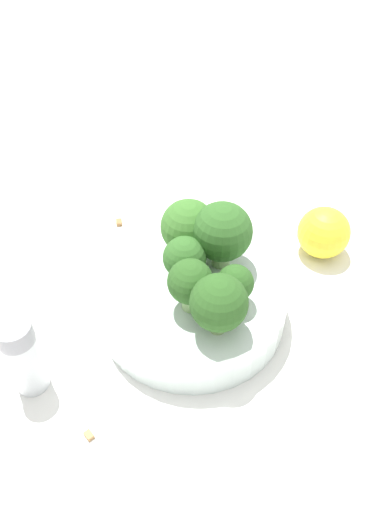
# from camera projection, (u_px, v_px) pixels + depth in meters

# --- Properties ---
(ground_plane) EXTENTS (3.00, 3.00, 0.00)m
(ground_plane) POSITION_uv_depth(u_px,v_px,m) (192.00, 315.00, 0.49)
(ground_plane) COLOR white
(bowl) EXTENTS (0.18, 0.18, 0.05)m
(bowl) POSITION_uv_depth(u_px,v_px,m) (192.00, 299.00, 0.47)
(bowl) COLOR silver
(bowl) RESTS_ON ground_plane
(broccoli_floret_0) EXTENTS (0.04, 0.04, 0.05)m
(broccoli_floret_0) POSITION_uv_depth(u_px,v_px,m) (184.00, 260.00, 0.44)
(broccoli_floret_0) COLOR #8EB770
(broccoli_floret_0) RESTS_ON bowl
(broccoli_floret_1) EXTENTS (0.05, 0.05, 0.06)m
(broccoli_floret_1) POSITION_uv_depth(u_px,v_px,m) (189.00, 228.00, 0.47)
(broccoli_floret_1) COLOR #8EB770
(broccoli_floret_1) RESTS_ON bowl
(broccoli_floret_2) EXTENTS (0.06, 0.06, 0.07)m
(broccoli_floret_2) POSITION_uv_depth(u_px,v_px,m) (222.00, 233.00, 0.45)
(broccoli_floret_2) COLOR #8EB770
(broccoli_floret_2) RESTS_ON bowl
(broccoli_floret_3) EXTENTS (0.04, 0.04, 0.05)m
(broccoli_floret_3) POSITION_uv_depth(u_px,v_px,m) (190.00, 283.00, 0.42)
(broccoli_floret_3) COLOR #8EB770
(broccoli_floret_3) RESTS_ON bowl
(broccoli_floret_4) EXTENTS (0.03, 0.03, 0.04)m
(broccoli_floret_4) POSITION_uv_depth(u_px,v_px,m) (237.00, 282.00, 0.43)
(broccoli_floret_4) COLOR #84AD66
(broccoli_floret_4) RESTS_ON bowl
(broccoli_floret_5) EXTENTS (0.05, 0.05, 0.06)m
(broccoli_floret_5) POSITION_uv_depth(u_px,v_px,m) (219.00, 303.00, 0.40)
(broccoli_floret_5) COLOR #7A9E5B
(broccoli_floret_5) RESTS_ON bowl
(pepper_shaker) EXTENTS (0.03, 0.03, 0.08)m
(pepper_shaker) POSITION_uv_depth(u_px,v_px,m) (23.00, 356.00, 0.41)
(pepper_shaker) COLOR silver
(pepper_shaker) RESTS_ON ground_plane
(lemon_wedge) EXTENTS (0.06, 0.06, 0.06)m
(lemon_wedge) POSITION_uv_depth(u_px,v_px,m) (324.00, 232.00, 0.53)
(lemon_wedge) COLOR yellow
(lemon_wedge) RESTS_ON ground_plane
(almond_crumb_0) EXTENTS (0.01, 0.01, 0.01)m
(almond_crumb_0) POSITION_uv_depth(u_px,v_px,m) (119.00, 221.00, 0.59)
(almond_crumb_0) COLOR olive
(almond_crumb_0) RESTS_ON ground_plane
(almond_crumb_1) EXTENTS (0.01, 0.01, 0.01)m
(almond_crumb_1) POSITION_uv_depth(u_px,v_px,m) (22.00, 316.00, 0.48)
(almond_crumb_1) COLOR tan
(almond_crumb_1) RESTS_ON ground_plane
(almond_crumb_2) EXTENTS (0.01, 0.01, 0.01)m
(almond_crumb_2) POSITION_uv_depth(u_px,v_px,m) (215.00, 213.00, 0.60)
(almond_crumb_2) COLOR tan
(almond_crumb_2) RESTS_ON ground_plane
(almond_crumb_3) EXTENTS (0.01, 0.01, 0.01)m
(almond_crumb_3) POSITION_uv_depth(u_px,v_px,m) (87.00, 433.00, 0.40)
(almond_crumb_3) COLOR #AD7F4C
(almond_crumb_3) RESTS_ON ground_plane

